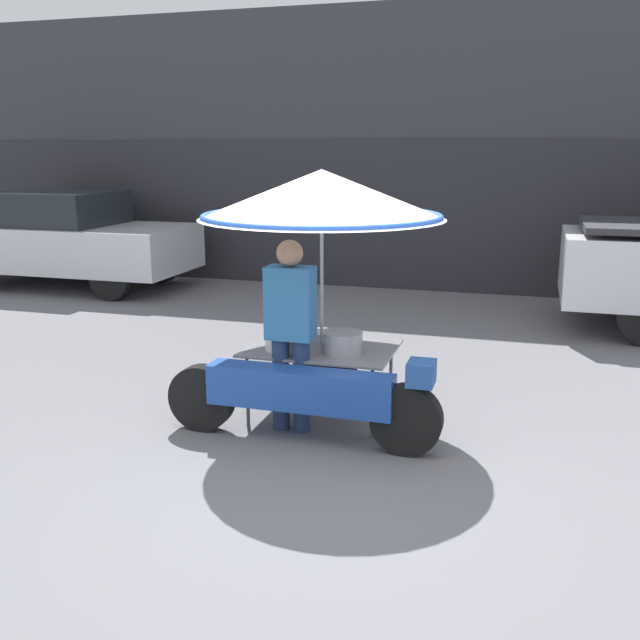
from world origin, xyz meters
The scene contains 5 objects.
ground_plane centered at (0.00, 0.00, 0.00)m, with size 36.00×36.00×0.00m, color slate.
shopfront_building centered at (0.00, 8.03, 2.23)m, with size 28.00×2.06×4.48m.
vendor_motorcycle_cart centered at (-0.37, 1.09, 1.68)m, with size 2.25×2.04×2.11m.
vendor_person centered at (-0.51, 0.74, 0.88)m, with size 0.38×0.22×1.58m.
parked_car centered at (-6.16, 5.62, 0.81)m, with size 4.14×1.81×1.58m.
Camera 1 is at (1.30, -4.51, 2.28)m, focal length 40.00 mm.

